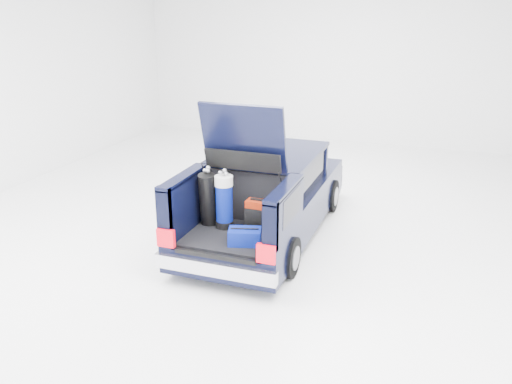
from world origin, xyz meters
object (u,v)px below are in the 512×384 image
at_px(red_suitcase, 257,216).
at_px(black_golf_bag, 208,199).
at_px(blue_golf_bag, 224,201).
at_px(car, 268,195).
at_px(blue_duffel, 245,236).

distance_m(red_suitcase, black_golf_bag, 0.80).
bearing_deg(red_suitcase, blue_golf_bag, -176.57).
height_order(car, blue_golf_bag, car).
bearing_deg(red_suitcase, black_golf_bag, -177.41).
relative_size(red_suitcase, blue_duffel, 0.98).
bearing_deg(black_golf_bag, blue_golf_bag, -11.17).
xyz_separation_m(car, blue_golf_bag, (-0.23, -1.37, 0.34)).
relative_size(car, red_suitcase, 9.09).
xyz_separation_m(black_golf_bag, blue_golf_bag, (0.27, -0.00, 0.00)).
distance_m(car, blue_duffel, 1.84).
distance_m(blue_golf_bag, blue_duffel, 0.74).
bearing_deg(car, blue_golf_bag, -99.58).
height_order(car, black_golf_bag, car).
bearing_deg(black_golf_bag, blue_duffel, -41.31).
relative_size(car, blue_duffel, 8.94).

